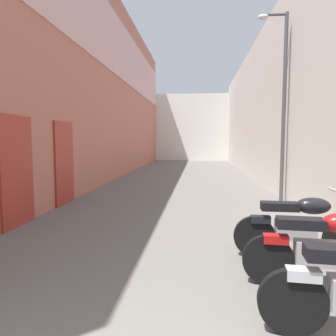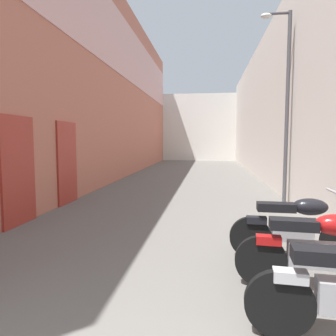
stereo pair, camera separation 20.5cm
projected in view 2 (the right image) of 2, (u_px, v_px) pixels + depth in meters
name	position (u px, v px, depth m)	size (l,w,h in m)	color
ground_plane	(186.00, 188.00, 11.33)	(41.97, 41.97, 0.00)	#66635E
building_left	(114.00, 84.00, 13.29)	(0.45, 25.97, 8.08)	#B76651
building_right	(269.00, 108.00, 12.63)	(0.45, 25.97, 6.02)	beige
building_far_end	(199.00, 128.00, 26.87)	(9.00, 2.00, 5.52)	silver
motorcycle_third	(320.00, 248.00, 3.53)	(1.85, 0.58, 1.04)	black
motorcycle_fourth	(297.00, 226.00, 4.46)	(1.85, 0.58, 1.04)	black
street_lamp	(284.00, 94.00, 8.25)	(0.79, 0.18, 5.02)	#47474C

